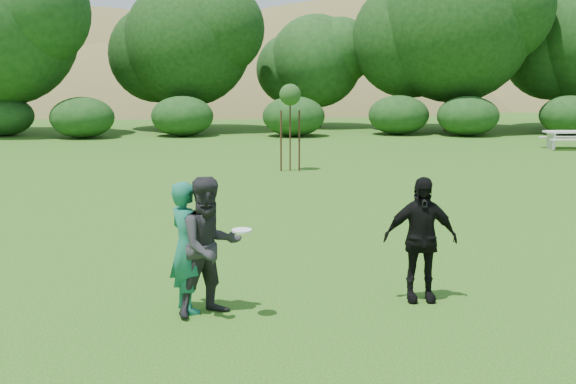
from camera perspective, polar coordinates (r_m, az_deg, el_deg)
The scene contains 9 objects.
ground at distance 10.70m, azimuth 0.82°, elevation -8.58°, with size 120.00×120.00×0.00m, color #19470C.
player_teal at distance 10.12m, azimuth -8.04°, elevation -4.33°, with size 0.67×0.44×1.84m, color #176851.
player_grey at distance 9.92m, azimuth -6.20°, elevation -4.31°, with size 0.94×0.73×1.93m, color #282729.
player_black at distance 10.66m, azimuth 10.41°, elevation -3.68°, with size 1.08×0.45×1.84m, color black.
frisbee at distance 9.62m, azimuth -3.68°, elevation -3.05°, with size 0.27×0.27×0.03m.
sapling at distance 23.57m, azimuth 0.17°, elevation 7.50°, with size 0.70×0.70×2.85m.
picnic_table at distance 32.32m, azimuth 21.15°, elevation 4.10°, with size 1.80×1.48×0.76m.
hillside at distance 80.07m, azimuth -2.76°, elevation -1.22°, with size 150.00×72.00×52.00m.
tree_row at distance 39.04m, azimuth 2.89°, elevation 12.02°, with size 53.92×10.38×9.62m.
Camera 1 is at (-0.66, -10.13, 3.38)m, focal length 45.00 mm.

